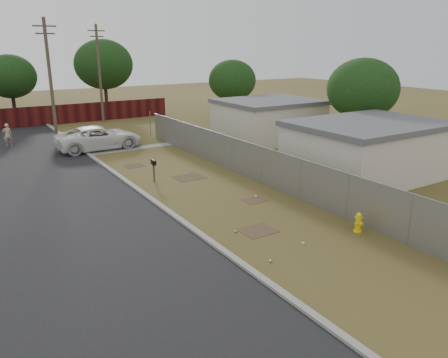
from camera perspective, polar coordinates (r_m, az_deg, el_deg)
ground at (r=21.92m, az=-1.61°, el=-1.84°), size 120.00×120.00×0.00m
street at (r=27.14m, az=-23.05°, el=0.53°), size 15.10×60.00×0.12m
chainlink_fence at (r=24.15m, az=3.51°, el=1.89°), size 0.10×27.06×2.02m
privacy_fence at (r=43.56m, az=-26.09°, el=7.14°), size 30.00×0.12×1.80m
utility_poles at (r=39.22m, az=-22.60°, el=12.26°), size 12.60×8.24×9.00m
houses at (r=29.68m, az=11.58°, el=5.95°), size 9.30×17.24×3.10m
horizon_trees at (r=43.04m, az=-17.28°, el=13.01°), size 33.32×31.94×7.78m
fire_hydrant at (r=18.11m, az=17.16°, el=-5.46°), size 0.39×0.39×0.84m
mailbox at (r=23.78m, az=-9.18°, el=1.91°), size 0.25×0.54×1.24m
pickup_truck at (r=32.37m, az=-16.01°, el=5.22°), size 6.04×2.91×1.66m
pedestrian at (r=35.85m, az=-26.43°, el=5.20°), size 0.62×0.42×1.67m
scattered_litter at (r=19.18m, az=2.76°, el=-4.55°), size 3.67×11.56×0.07m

